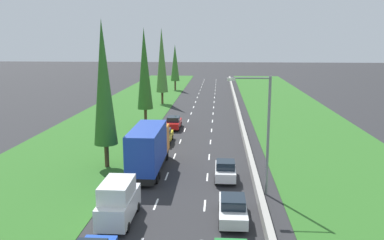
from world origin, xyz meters
name	(u,v)px	position (x,y,z in m)	size (l,w,h in m)	color
ground_plane	(201,117)	(0.00, 60.00, 0.00)	(300.00, 300.00, 0.00)	#28282B
grass_verge_left	(119,116)	(-12.65, 60.00, 0.02)	(14.00, 140.00, 0.04)	#2D6623
grass_verge_right	(297,118)	(14.35, 60.00, 0.02)	(14.00, 140.00, 0.04)	#2D6623
median_barrier	(239,115)	(5.70, 60.00, 0.42)	(0.44, 120.00, 0.85)	#9E9B93
lane_markings	(201,117)	(0.00, 60.00, 0.01)	(3.64, 116.00, 0.01)	white
white_sedan_right_lane	(233,208)	(3.65, 24.80, 0.81)	(1.82, 4.50, 1.64)	white
white_hatchback_right_lane	(225,170)	(3.27, 32.45, 0.84)	(1.74, 3.90, 1.72)	white
white_van_left_lane	(118,201)	(-3.70, 24.10, 1.40)	(1.96, 4.90, 2.82)	white
blue_box_truck_left_lane	(149,148)	(-3.45, 34.18, 2.18)	(2.46, 9.40, 4.18)	black
yellow_sedan_left_lane	(164,136)	(-3.59, 44.29, 0.81)	(1.82, 4.50, 1.64)	yellow
red_sedan_left_lane	(174,123)	(-3.28, 51.73, 0.81)	(1.82, 4.50, 1.64)	red
poplar_tree_second	(104,83)	(-7.60, 35.21, 7.76)	(2.14, 2.14, 13.41)	#4C3823
poplar_tree_third	(144,69)	(-7.48, 54.27, 7.64)	(2.13, 2.13, 13.18)	#4C3823
poplar_tree_fourth	(162,61)	(-7.69, 72.27, 7.87)	(2.14, 2.14, 13.63)	#4C3823
poplar_tree_fifth	(175,63)	(-7.54, 92.51, 6.31)	(2.06, 2.06, 10.53)	#4C3823
street_light_mast	(264,127)	(5.98, 29.41, 5.23)	(3.20, 0.28, 9.00)	gray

